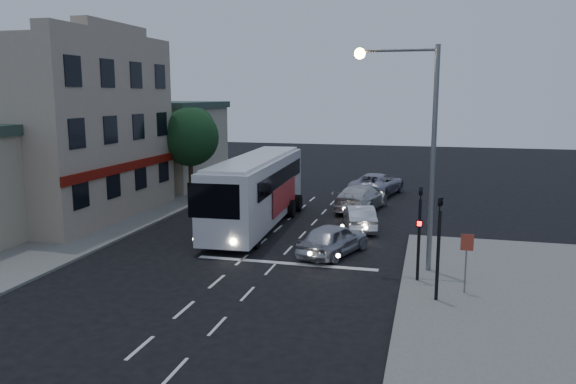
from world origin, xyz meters
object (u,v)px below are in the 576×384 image
(traffic_signal_main, at_px, (420,222))
(traffic_signal_side, at_px, (439,236))
(street_tree, at_px, (190,134))
(car_suv, at_px, (333,239))
(streetlight, at_px, (417,133))
(car_sedan_a, at_px, (360,217))
(regulatory_sign, at_px, (466,254))
(car_sedan_b, at_px, (361,198))
(tour_bus, at_px, (257,189))
(car_sedan_c, at_px, (377,184))

(traffic_signal_main, bearing_deg, traffic_signal_side, -70.51)
(traffic_signal_side, xyz_separation_m, street_tree, (-16.51, 16.22, 2.08))
(car_suv, relative_size, streetlight, 0.48)
(car_sedan_a, bearing_deg, street_tree, -39.59)
(streetlight, height_order, street_tree, streetlight)
(traffic_signal_main, height_order, regulatory_sign, traffic_signal_main)
(regulatory_sign, height_order, streetlight, streetlight)
(car_sedan_a, relative_size, regulatory_sign, 1.87)
(streetlight, bearing_deg, regulatory_sign, -51.25)
(car_sedan_a, distance_m, car_sedan_b, 5.17)
(tour_bus, xyz_separation_m, car_sedan_c, (5.51, 11.43, -1.29))
(car_sedan_c, bearing_deg, car_suv, 101.86)
(traffic_signal_side, relative_size, street_tree, 0.66)
(car_sedan_c, bearing_deg, traffic_signal_side, 114.46)
(traffic_signal_main, height_order, street_tree, street_tree)
(car_sedan_a, height_order, streetlight, streetlight)
(street_tree, bearing_deg, car_sedan_a, -25.99)
(tour_bus, height_order, traffic_signal_side, traffic_signal_side)
(car_sedan_a, relative_size, streetlight, 0.46)
(car_sedan_a, height_order, traffic_signal_main, traffic_signal_main)
(car_sedan_a, relative_size, traffic_signal_side, 1.00)
(tour_bus, bearing_deg, streetlight, -38.17)
(car_sedan_b, bearing_deg, car_sedan_c, -84.60)
(traffic_signal_main, bearing_deg, car_sedan_c, 100.13)
(car_sedan_c, height_order, regulatory_sign, regulatory_sign)
(car_sedan_a, xyz_separation_m, regulatory_sign, (4.98, -9.15, 0.92))
(car_suv, distance_m, street_tree, 16.84)
(traffic_signal_main, relative_size, regulatory_sign, 1.86)
(tour_bus, distance_m, car_sedan_b, 7.71)
(traffic_signal_side, xyz_separation_m, regulatory_sign, (1.00, 0.96, -0.82))
(car_suv, height_order, car_sedan_a, car_suv)
(tour_bus, height_order, car_sedan_c, tour_bus)
(car_sedan_a, height_order, street_tree, street_tree)
(tour_bus, distance_m, car_suv, 6.96)
(car_suv, bearing_deg, traffic_signal_main, 161.34)
(car_sedan_b, distance_m, car_sedan_c, 5.76)
(car_sedan_c, relative_size, regulatory_sign, 2.63)
(tour_bus, bearing_deg, regulatory_sign, -41.74)
(traffic_signal_main, distance_m, streetlight, 3.61)
(tour_bus, height_order, car_sedan_b, tour_bus)
(regulatory_sign, bearing_deg, car_suv, 143.87)
(regulatory_sign, bearing_deg, traffic_signal_side, -136.08)
(tour_bus, bearing_deg, car_suv, -44.64)
(car_suv, distance_m, car_sedan_b, 10.25)
(car_suv, xyz_separation_m, car_sedan_c, (0.43, 15.99, 0.07))
(car_sedan_b, height_order, street_tree, street_tree)
(traffic_signal_main, height_order, traffic_signal_side, same)
(traffic_signal_side, bearing_deg, car_sedan_a, 111.49)
(car_suv, distance_m, streetlight, 6.35)
(car_suv, relative_size, car_sedan_a, 1.05)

